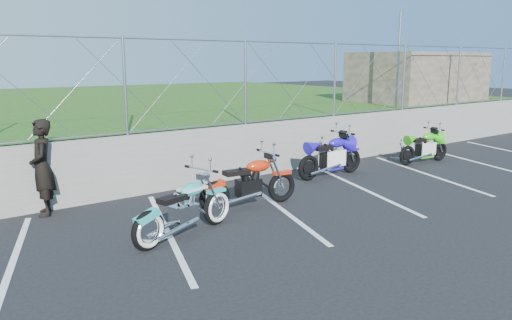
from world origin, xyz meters
TOP-DOWN VIEW (x-y plane):
  - ground at (0.00, 0.00)m, footprint 90.00×90.00m
  - retaining_wall at (0.00, 3.50)m, footprint 30.00×0.22m
  - grass_field at (0.00, 13.50)m, footprint 30.00×20.00m
  - stone_building at (10.50, 5.50)m, footprint 5.00×3.00m
  - chain_link_fence at (0.00, 3.50)m, footprint 28.00×0.03m
  - sign_pole at (7.20, 3.90)m, footprint 0.08×0.08m
  - parking_lines at (1.20, 1.00)m, footprint 18.29×4.31m
  - cruiser_turquoise at (-2.24, 0.62)m, footprint 2.10×0.78m
  - naked_orange at (-0.45, 1.30)m, footprint 2.13×0.72m
  - sportbike_green at (5.96, 1.88)m, footprint 1.83×0.65m
  - sportbike_blue at (2.70, 2.25)m, footprint 2.08×0.74m
  - person_standing at (-3.78, 3.20)m, footprint 0.56×0.73m

SIDE VIEW (x-z plane):
  - ground at x=0.00m, z-range 0.00..0.00m
  - parking_lines at x=1.20m, z-range 0.00..0.01m
  - sportbike_green at x=5.96m, z-range -0.07..0.88m
  - cruiser_turquoise at x=-2.24m, z-range -0.11..0.96m
  - naked_orange at x=-0.45m, z-range -0.08..0.98m
  - sportbike_blue at x=2.70m, z-range -0.07..1.00m
  - retaining_wall at x=0.00m, z-range 0.00..1.30m
  - grass_field at x=0.00m, z-range 0.00..1.30m
  - person_standing at x=-3.78m, z-range 0.00..1.78m
  - stone_building at x=10.50m, z-range 1.30..3.10m
  - chain_link_fence at x=0.00m, z-range 1.30..3.30m
  - sign_pole at x=7.20m, z-range 1.30..4.30m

